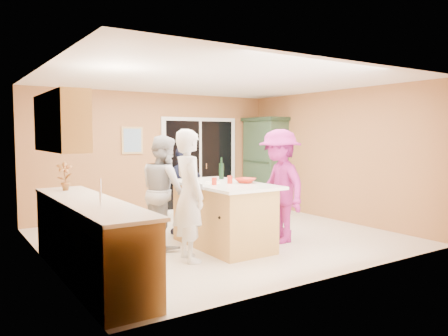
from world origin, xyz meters
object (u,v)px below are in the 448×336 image
kitchen_island (223,217)px  woman_magenta (280,186)px  green_hutch (265,164)px  woman_white (189,195)px  woman_grey (164,191)px  woman_navy (183,191)px

kitchen_island → woman_magenta: 1.05m
green_hutch → kitchen_island: bearing=-138.7°
kitchen_island → woman_magenta: woman_magenta is taller
green_hutch → woman_magenta: bearing=-124.7°
green_hutch → woman_white: green_hutch is taller
woman_white → woman_magenta: 1.71m
kitchen_island → woman_grey: woman_grey is taller
woman_white → woman_magenta: size_ratio=0.99×
kitchen_island → woman_white: 0.97m
kitchen_island → woman_grey: bearing=147.0°
kitchen_island → woman_navy: bearing=96.2°
kitchen_island → woman_navy: (-0.11, 1.06, 0.29)m
woman_magenta → woman_grey: bearing=-105.9°
woman_navy → woman_grey: bearing=38.5°
kitchen_island → green_hutch: bearing=41.4°
kitchen_island → woman_white: (-0.78, -0.37, 0.43)m
green_hutch → woman_navy: green_hutch is taller
woman_magenta → woman_white: bearing=-78.0°
woman_white → woman_magenta: bearing=-77.6°
kitchen_island → woman_grey: (-0.75, 0.49, 0.40)m
green_hutch → woman_magenta: size_ratio=1.17×
woman_navy → kitchen_island: bearing=92.2°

